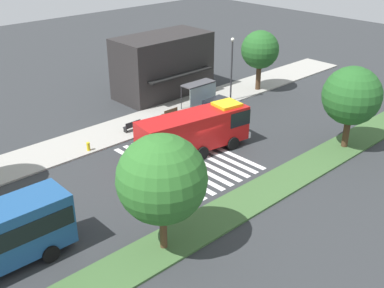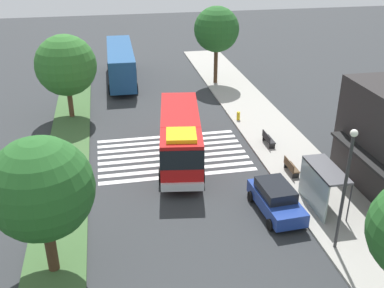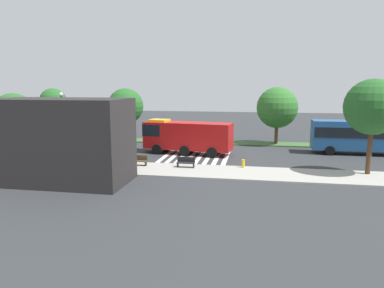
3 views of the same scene
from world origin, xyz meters
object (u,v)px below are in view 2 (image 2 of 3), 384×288
(parked_car_west, at_px, (276,199))
(bus_stop_shelter, at_px, (320,180))
(sidewalk_tree_far_west, at_px, (217,29))
(fire_truck, at_px, (180,137))
(bench_near_shelter, at_px, (291,167))
(street_lamp, at_px, (346,182))
(transit_bus, at_px, (121,62))
(bench_west_of_shelter, at_px, (268,139))
(fire_hydrant, at_px, (238,116))
(median_tree_west, at_px, (41,189))
(median_tree_far_west, at_px, (66,65))

(parked_car_west, relative_size, bus_stop_shelter, 1.28)
(sidewalk_tree_far_west, bearing_deg, fire_truck, -21.39)
(bench_near_shelter, xyz_separation_m, street_lamp, (7.64, -0.71, 3.37))
(street_lamp, bearing_deg, parked_car_west, -154.21)
(parked_car_west, distance_m, street_lamp, 5.17)
(fire_truck, distance_m, transit_bus, 19.60)
(bench_west_of_shelter, xyz_separation_m, fire_hydrant, (-5.01, -0.81, -0.10))
(bench_near_shelter, bearing_deg, parked_car_west, -32.77)
(bench_west_of_shelter, distance_m, street_lamp, 12.51)
(transit_bus, distance_m, bus_stop_shelter, 28.05)
(fire_truck, bearing_deg, bus_stop_shelter, 52.86)
(bus_stop_shelter, xyz_separation_m, bench_west_of_shelter, (-8.39, 0.03, -1.30))
(fire_truck, bearing_deg, sidewalk_tree_far_west, 166.91)
(transit_bus, bearing_deg, street_lamp, -162.21)
(sidewalk_tree_far_west, bearing_deg, transit_bus, -105.94)
(fire_truck, distance_m, bench_near_shelter, 7.56)
(bench_west_of_shelter, height_order, sidewalk_tree_far_west, sidewalk_tree_far_west)
(fire_truck, distance_m, median_tree_west, 12.48)
(sidewalk_tree_far_west, xyz_separation_m, median_tree_west, (26.12, -14.25, -1.07))
(bench_west_of_shelter, distance_m, median_tree_far_west, 17.34)
(fire_truck, bearing_deg, parked_car_west, 40.64)
(fire_truck, bearing_deg, bench_west_of_shelter, 110.51)
(fire_hydrant, bearing_deg, street_lamp, 0.34)
(bench_near_shelter, relative_size, fire_hydrant, 2.29)
(transit_bus, xyz_separation_m, fire_hydrant, (12.88, 9.02, -1.63))
(bus_stop_shelter, height_order, sidewalk_tree_far_west, sidewalk_tree_far_west)
(parked_car_west, distance_m, transit_bus, 27.22)
(street_lamp, xyz_separation_m, median_tree_far_west, (-20.56, -13.85, 0.62))
(transit_bus, relative_size, median_tree_far_west, 1.69)
(median_tree_far_west, relative_size, median_tree_west, 1.03)
(bench_west_of_shelter, xyz_separation_m, median_tree_far_west, (-8.53, -14.56, 3.99))
(street_lamp, bearing_deg, fire_hydrant, -179.66)
(bench_near_shelter, bearing_deg, bench_west_of_shelter, 180.00)
(parked_car_west, relative_size, transit_bus, 0.38)
(bench_west_of_shelter, relative_size, median_tree_west, 0.24)
(bench_west_of_shelter, height_order, fire_hydrant, bench_west_of_shelter)
(median_tree_far_west, bearing_deg, bench_west_of_shelter, 59.62)
(parked_car_west, height_order, sidewalk_tree_far_west, sidewalk_tree_far_west)
(bench_west_of_shelter, distance_m, sidewalk_tree_far_west, 15.98)
(bus_stop_shelter, height_order, street_lamp, street_lamp)
(street_lamp, bearing_deg, sidewalk_tree_far_west, 179.16)
(fire_truck, height_order, bus_stop_shelter, fire_truck)
(bench_west_of_shelter, relative_size, street_lamp, 0.25)
(fire_truck, distance_m, parked_car_west, 8.15)
(bench_near_shelter, relative_size, bench_west_of_shelter, 1.00)
(parked_car_west, bearing_deg, bench_west_of_shelter, 159.86)
(transit_bus, distance_m, bench_west_of_shelter, 20.47)
(fire_truck, relative_size, fire_hydrant, 14.15)
(bench_near_shelter, height_order, bench_west_of_shelter, same)
(median_tree_west, bearing_deg, bench_west_of_shelter, 126.95)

